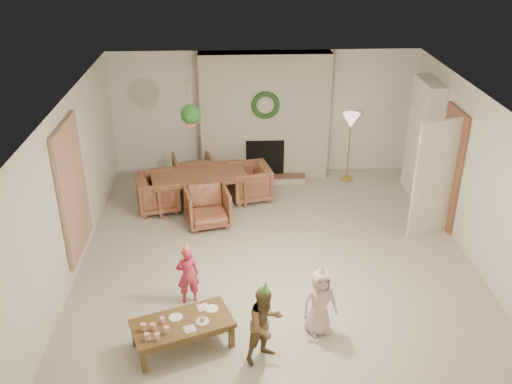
{
  "coord_description": "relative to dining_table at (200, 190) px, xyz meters",
  "views": [
    {
      "loc": [
        -0.64,
        -7.17,
        4.83
      ],
      "look_at": [
        -0.3,
        0.4,
        1.05
      ],
      "focal_mm": 39.45,
      "sensor_mm": 36.0,
      "label": 1
    }
  ],
  "objects": [
    {
      "name": "floor",
      "position": [
        1.25,
        -2.05,
        -0.3
      ],
      "size": [
        7.0,
        7.0,
        0.0
      ],
      "primitive_type": "plane",
      "color": "#B7B29E",
      "rests_on": "ground"
    },
    {
      "name": "ceiling",
      "position": [
        1.25,
        -2.05,
        2.2
      ],
      "size": [
        7.0,
        7.0,
        0.0
      ],
      "primitive_type": "plane",
      "rotation": [
        3.14,
        0.0,
        0.0
      ],
      "color": "white",
      "rests_on": "wall_back"
    },
    {
      "name": "wall_back",
      "position": [
        1.25,
        1.45,
        0.95
      ],
      "size": [
        7.0,
        0.0,
        7.0
      ],
      "primitive_type": "plane",
      "rotation": [
        1.57,
        0.0,
        0.0
      ],
      "color": "silver",
      "rests_on": "floor"
    },
    {
      "name": "wall_front",
      "position": [
        1.25,
        -5.55,
        0.95
      ],
      "size": [
        7.0,
        0.0,
        7.0
      ],
      "primitive_type": "plane",
      "rotation": [
        -1.57,
        0.0,
        0.0
      ],
      "color": "silver",
      "rests_on": "floor"
    },
    {
      "name": "wall_left",
      "position": [
        -1.75,
        -2.05,
        0.95
      ],
      "size": [
        0.0,
        7.0,
        7.0
      ],
      "primitive_type": "plane",
      "rotation": [
        1.57,
        0.0,
        1.57
      ],
      "color": "silver",
      "rests_on": "floor"
    },
    {
      "name": "wall_right",
      "position": [
        4.25,
        -2.05,
        0.95
      ],
      "size": [
        0.0,
        7.0,
        7.0
      ],
      "primitive_type": "plane",
      "rotation": [
        1.57,
        0.0,
        -1.57
      ],
      "color": "silver",
      "rests_on": "floor"
    },
    {
      "name": "fireplace_mass",
      "position": [
        1.25,
        1.25,
        0.95
      ],
      "size": [
        2.5,
        0.4,
        2.5
      ],
      "primitive_type": "cube",
      "color": "#582217",
      "rests_on": "floor"
    },
    {
      "name": "fireplace_hearth",
      "position": [
        1.25,
        0.9,
        -0.24
      ],
      "size": [
        1.6,
        0.3,
        0.12
      ],
      "primitive_type": "cube",
      "color": "#5D3019",
      "rests_on": "floor"
    },
    {
      "name": "fireplace_firebox",
      "position": [
        1.25,
        1.07,
        0.15
      ],
      "size": [
        0.75,
        0.12,
        0.75
      ],
      "primitive_type": "cube",
      "color": "black",
      "rests_on": "floor"
    },
    {
      "name": "fireplace_wreath",
      "position": [
        1.25,
        1.02,
        1.25
      ],
      "size": [
        0.54,
        0.1,
        0.54
      ],
      "primitive_type": "torus",
      "rotation": [
        1.57,
        0.0,
        0.0
      ],
      "color": "#1A4018",
      "rests_on": "fireplace_mass"
    },
    {
      "name": "floor_lamp_base",
      "position": [
        2.9,
        0.95,
        -0.29
      ],
      "size": [
        0.26,
        0.26,
        0.03
      ],
      "primitive_type": "cylinder",
      "color": "gold",
      "rests_on": "floor"
    },
    {
      "name": "floor_lamp_post",
      "position": [
        2.9,
        0.95,
        0.35
      ],
      "size": [
        0.03,
        0.03,
        1.25
      ],
      "primitive_type": "cylinder",
      "color": "gold",
      "rests_on": "floor"
    },
    {
      "name": "floor_lamp_shade",
      "position": [
        2.9,
        0.95,
        0.95
      ],
      "size": [
        0.33,
        0.33,
        0.28
      ],
      "primitive_type": "cone",
      "rotation": [
        3.14,
        0.0,
        0.0
      ],
      "color": "beige",
      "rests_on": "floor_lamp_post"
    },
    {
      "name": "bookshelf_carcass",
      "position": [
        4.09,
        0.25,
        0.8
      ],
      "size": [
        0.3,
        1.0,
        2.2
      ],
      "primitive_type": "cube",
      "color": "white",
      "rests_on": "floor"
    },
    {
      "name": "bookshelf_shelf_a",
      "position": [
        4.07,
        0.25,
        0.15
      ],
      "size": [
        0.3,
        0.92,
        0.03
      ],
      "primitive_type": "cube",
      "color": "white",
      "rests_on": "bookshelf_carcass"
    },
    {
      "name": "bookshelf_shelf_b",
      "position": [
        4.07,
        0.25,
        0.55
      ],
      "size": [
        0.3,
        0.92,
        0.03
      ],
      "primitive_type": "cube",
      "color": "white",
      "rests_on": "bookshelf_carcass"
    },
    {
      "name": "bookshelf_shelf_c",
      "position": [
        4.07,
        0.25,
        0.95
      ],
      "size": [
        0.3,
        0.92,
        0.03
      ],
      "primitive_type": "cube",
      "color": "white",
      "rests_on": "bookshelf_carcass"
    },
    {
      "name": "bookshelf_shelf_d",
      "position": [
        4.07,
        0.25,
        1.35
      ],
      "size": [
        0.3,
        0.92,
        0.03
      ],
      "primitive_type": "cube",
      "color": "white",
      "rests_on": "bookshelf_carcass"
    },
    {
      "name": "books_row_lower",
      "position": [
        4.05,
        0.1,
        0.29
      ],
      "size": [
        0.2,
        0.4,
        0.24
      ],
      "primitive_type": "cube",
      "color": "#A82B1F",
      "rests_on": "bookshelf_shelf_a"
    },
    {
      "name": "books_row_mid",
      "position": [
        4.05,
        0.3,
        0.69
      ],
      "size": [
        0.2,
        0.44,
        0.24
      ],
      "primitive_type": "cube",
      "color": "teal",
      "rests_on": "bookshelf_shelf_b"
    },
    {
      "name": "books_row_upper",
      "position": [
        4.05,
        0.15,
        1.08
      ],
      "size": [
        0.2,
        0.36,
        0.22
      ],
      "primitive_type": "cube",
      "color": "#B09C25",
      "rests_on": "bookshelf_shelf_c"
    },
    {
      "name": "door_frame",
      "position": [
        4.21,
        -0.85,
        0.72
      ],
      "size": [
        0.05,
        0.86,
        2.04
      ],
      "primitive_type": "cube",
      "color": "brown",
      "rests_on": "floor"
    },
    {
      "name": "door_leaf",
      "position": [
        3.83,
        -1.23,
        0.7
      ],
      "size": [
        0.77,
        0.32,
        2.0
      ],
      "primitive_type": "cube",
      "rotation": [
        0.0,
        0.0,
        -1.22
      ],
      "color": "beige",
      "rests_on": "floor"
    },
    {
      "name": "curtain_panel",
      "position": [
        -1.71,
        -1.85,
        0.95
      ],
      "size": [
        0.06,
        1.2,
        2.0
      ],
      "primitive_type": "cube",
      "color": "tan",
      "rests_on": "wall_left"
    },
    {
      "name": "dining_table",
      "position": [
        0.0,
        0.0,
        0.0
      ],
      "size": [
        1.87,
        1.3,
        0.6
      ],
      "primitive_type": "imported",
      "rotation": [
        0.0,
        0.0,
        0.22
      ],
      "color": "brown",
      "rests_on": "floor"
    },
    {
      "name": "dining_chair_near",
      "position": [
        0.16,
        -0.73,
        0.03
      ],
      "size": [
        0.85,
        0.86,
        0.66
      ],
      "primitive_type": "imported",
      "rotation": [
        0.0,
        0.0,
        0.22
      ],
      "color": "brown",
      "rests_on": "floor"
    },
    {
      "name": "dining_chair_far",
      "position": [
        -0.16,
        0.73,
        0.03
      ],
      "size": [
        0.85,
        0.86,
        0.66
      ],
      "primitive_type": "imported",
      "rotation": [
        0.0,
        0.0,
        3.36
      ],
      "color": "brown",
      "rests_on": "floor"
    },
    {
      "name": "dining_chair_left",
      "position": [
        -0.73,
        -0.16,
        0.03
      ],
      "size": [
        0.86,
        0.85,
        0.66
      ],
      "primitive_type": "imported",
      "rotation": [
        0.0,
        0.0,
        1.79
      ],
      "color": "brown",
      "rests_on": "floor"
    },
    {
      "name": "dining_chair_right",
      "position": [
        0.91,
        0.2,
        0.03
      ],
      "size": [
        0.86,
        0.85,
        0.66
      ],
      "primitive_type": "imported",
      "rotation": [
        0.0,
        0.0,
        -1.35
      ],
      "color": "brown",
      "rests_on": "floor"
    },
    {
      "name": "hanging_plant_cord",
      "position": [
        -0.05,
        -0.55,
        1.85
      ],
      "size": [
        0.01,
        0.01,
        0.7
      ],
      "primitive_type": "cylinder",
      "color": "tan",
      "rests_on": "ceiling"
    },
    {
      "name": "hanging_plant_pot",
      "position": [
        -0.05,
        -0.55,
        1.5
      ],
      "size": [
        0.16,
        0.16,
        0.12
      ],
      "primitive_type": "cylinder",
      "color": "#9D5D32",
      "rests_on": "hanging_plant_cord"
    },
    {
      "name": "hanging_plant_foliage",
      "position": [
        -0.05,
        -0.55,
        1.62
      ],
      "size": [
        0.32,
        0.32,
        0.32
      ],
      "primitive_type": "sphere",
      "color": "#194818",
      "rests_on": "hanging_plant_pot"
    },
    {
      "name": "coffee_table_top",
      "position": [
        -0.04,
        -3.78,
        0.04
      ],
      "size": [
        1.34,
        0.99,
        0.06
      ],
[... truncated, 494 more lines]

